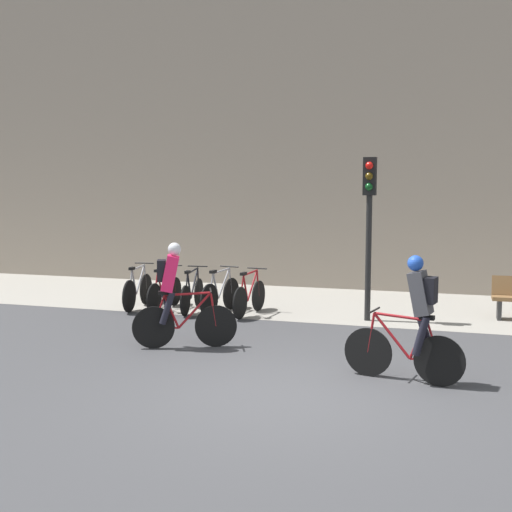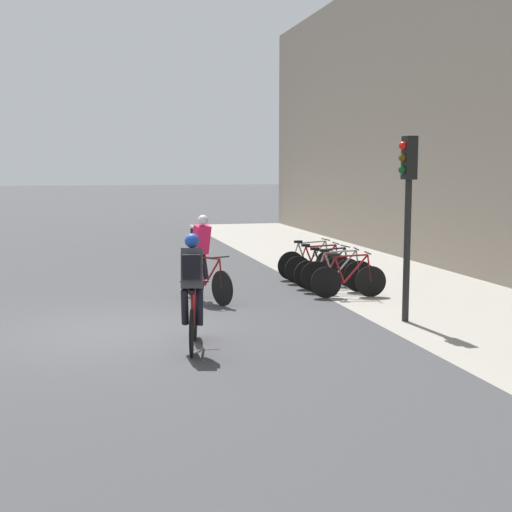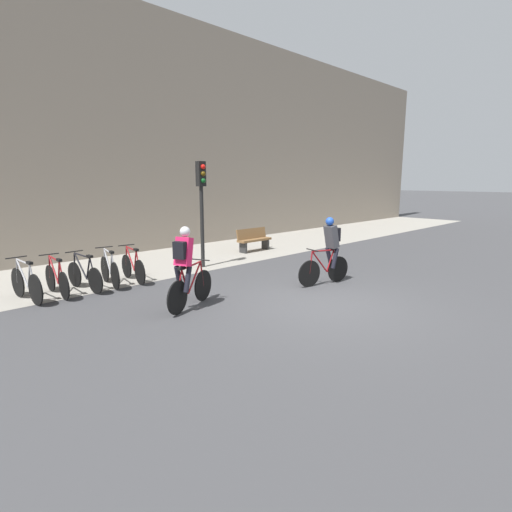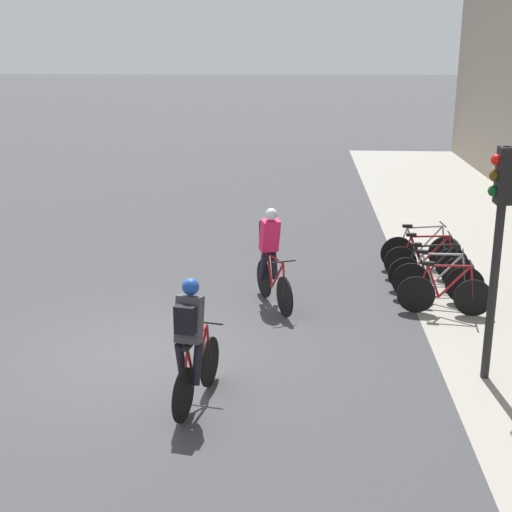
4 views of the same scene
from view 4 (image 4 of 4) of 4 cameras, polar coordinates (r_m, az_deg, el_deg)
ground at (r=11.27m, az=-9.03°, el=-7.75°), size 200.00×200.00×0.00m
cyclist_pink at (r=12.92m, az=1.21°, el=0.15°), size 1.65×0.75×1.80m
cyclist_grey at (r=9.25m, az=-5.16°, el=-6.81°), size 1.69×0.56×1.79m
parked_bike_0 at (r=15.46m, az=13.06°, el=0.46°), size 0.46×1.72×0.99m
parked_bike_1 at (r=14.84m, az=13.44°, el=-0.31°), size 0.46×1.69×0.97m
parked_bike_2 at (r=14.22m, az=13.86°, el=-1.11°), size 0.46×1.70×0.96m
parked_bike_3 at (r=13.60m, az=14.34°, el=-1.89°), size 0.46×1.66×0.99m
parked_bike_4 at (r=12.98m, az=14.84°, el=-2.87°), size 0.46×1.64×0.97m
traffic_light_pole at (r=10.15m, az=18.87°, el=2.62°), size 0.26×0.30×3.32m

